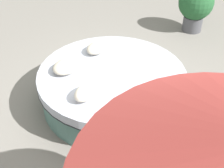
# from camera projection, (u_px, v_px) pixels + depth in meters

# --- Properties ---
(ground_plane) EXTENTS (16.00, 16.00, 0.00)m
(ground_plane) POSITION_uv_depth(u_px,v_px,m) (112.00, 101.00, 5.15)
(ground_plane) COLOR gray
(round_bed) EXTENTS (2.44, 2.44, 0.61)m
(round_bed) POSITION_uv_depth(u_px,v_px,m) (112.00, 87.00, 4.96)
(round_bed) COLOR #4C726B
(round_bed) RESTS_ON ground_plane
(throw_pillow_0) EXTENTS (0.46, 0.32, 0.17)m
(throw_pillow_0) POSITION_uv_depth(u_px,v_px,m) (97.00, 47.00, 5.24)
(throw_pillow_0) COLOR beige
(throw_pillow_0) RESTS_ON round_bed
(throw_pillow_1) EXTENTS (0.49, 0.39, 0.16)m
(throw_pillow_1) POSITION_uv_depth(u_px,v_px,m) (66.00, 66.00, 4.77)
(throw_pillow_1) COLOR beige
(throw_pillow_1) RESTS_ON round_bed
(throw_pillow_2) EXTENTS (0.46, 0.28, 0.20)m
(throw_pillow_2) POSITION_uv_depth(u_px,v_px,m) (87.00, 91.00, 4.22)
(throw_pillow_2) COLOR silver
(throw_pillow_2) RESTS_ON round_bed
(planter) EXTENTS (0.82, 0.82, 1.12)m
(planter) POSITION_uv_depth(u_px,v_px,m) (196.00, 5.00, 6.88)
(planter) COLOR #4C4C51
(planter) RESTS_ON ground_plane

